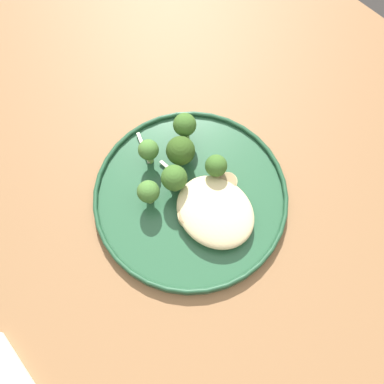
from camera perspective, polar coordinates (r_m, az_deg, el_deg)
ground at (r=1.36m, az=0.66°, el=-13.12°), size 6.00×6.00×0.00m
wooden_dining_table at (r=0.71m, az=1.23°, el=-4.58°), size 1.40×1.00×0.74m
dinner_plate at (r=0.64m, az=0.00°, el=-0.39°), size 0.29×0.29×0.02m
noodle_bed at (r=0.61m, az=3.12°, el=-2.63°), size 0.12×0.10×0.03m
seared_scallop_front_small at (r=0.60m, az=2.86°, el=-5.77°), size 0.03×0.03×0.02m
seared_scallop_tilted_round at (r=0.63m, az=4.58°, el=1.38°), size 0.03×0.03×0.02m
seared_scallop_right_edge at (r=0.61m, az=2.81°, el=-3.83°), size 0.02×0.02×0.02m
seared_scallop_center_golden at (r=0.61m, az=-0.33°, el=-3.09°), size 0.04×0.04×0.02m
seared_scallop_left_edge at (r=0.62m, az=4.98°, el=-1.34°), size 0.03×0.03×0.01m
broccoli_floret_front_edge at (r=0.61m, az=-5.84°, el=-0.00°), size 0.03×0.03×0.05m
broccoli_floret_split_head at (r=0.65m, az=-0.98°, el=8.86°), size 0.04×0.04×0.06m
broccoli_floret_rear_charred at (r=0.63m, az=-5.83°, el=5.56°), size 0.03×0.03×0.05m
broccoli_floret_near_rim at (r=0.61m, az=-2.40°, el=1.85°), size 0.04×0.04×0.06m
broccoli_floret_small_sprig at (r=0.63m, az=-1.54°, el=5.51°), size 0.04×0.04×0.06m
broccoli_floret_left_leaning at (r=0.61m, az=3.22°, el=3.40°), size 0.03×0.03×0.06m
onion_sliver_short_strip at (r=0.65m, az=-2.90°, el=3.01°), size 0.04×0.01×0.00m
onion_sliver_long_sliver at (r=0.67m, az=-6.33°, el=6.04°), size 0.05×0.03×0.00m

